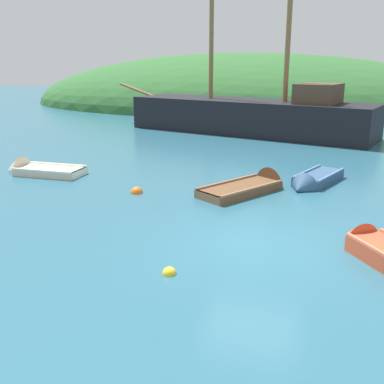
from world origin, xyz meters
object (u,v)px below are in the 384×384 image
sailing_ship (251,121)px  rowboat_far (36,172)px  buoy_orange (137,193)px  rowboat_outer_right (254,187)px  rowboat_near_dock (313,182)px  buoy_yellow (169,274)px

sailing_ship → rowboat_far: 14.52m
rowboat_far → buoy_orange: (5.00, -1.50, -0.08)m
rowboat_far → rowboat_outer_right: (8.89, 0.01, -0.00)m
rowboat_near_dock → buoy_orange: rowboat_near_dock is taller
rowboat_outer_right → buoy_yellow: rowboat_outer_right is taller
rowboat_far → rowboat_outer_right: rowboat_far is taller
rowboat_near_dock → rowboat_outer_right: bearing=-37.0°
buoy_yellow → rowboat_near_dock: bearing=71.2°
rowboat_far → rowboat_outer_right: 8.89m
buoy_yellow → buoy_orange: size_ratio=0.73×
rowboat_near_dock → buoy_orange: (-5.91, -2.73, -0.11)m
rowboat_outer_right → rowboat_near_dock: bearing=-25.4°
sailing_ship → buoy_yellow: 19.99m
sailing_ship → rowboat_near_dock: size_ratio=5.31×
buoy_yellow → buoy_orange: 6.43m
rowboat_far → rowboat_outer_right: size_ratio=0.86×
rowboat_outer_right → buoy_yellow: size_ratio=12.27×
rowboat_near_dock → buoy_yellow: rowboat_near_dock is taller
rowboat_far → rowboat_near_dock: 10.97m
rowboat_near_dock → buoy_yellow: (-2.86, -8.39, -0.11)m
rowboat_far → rowboat_near_dock: bearing=-172.8°
rowboat_near_dock → buoy_orange: 6.51m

